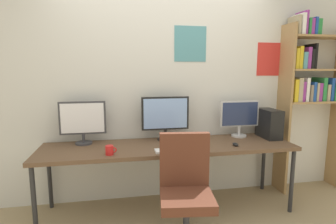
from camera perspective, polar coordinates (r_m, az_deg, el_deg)
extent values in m
cube|color=silver|center=(3.22, -1.22, 4.71)|extent=(5.09, 0.10, 2.60)
cube|color=teal|center=(3.24, 4.75, 14.16)|extent=(0.38, 0.01, 0.41)
cube|color=red|center=(3.65, 21.11, 10.36)|extent=(0.39, 0.01, 0.40)
cube|color=brown|center=(2.91, 0.18, -7.37)|extent=(2.69, 0.68, 0.04)
cylinder|color=#262628|center=(2.83, -26.48, -16.83)|extent=(0.04, 0.04, 0.70)
cylinder|color=#262628|center=(3.28, 24.72, -13.16)|extent=(0.04, 0.04, 0.70)
cylinder|color=#262628|center=(3.35, -23.75, -12.62)|extent=(0.04, 0.04, 0.70)
cylinder|color=#262628|center=(3.73, 19.53, -10.14)|extent=(0.04, 0.04, 0.70)
cube|color=#9E7A4C|center=(3.63, 23.30, 0.29)|extent=(0.03, 0.28, 2.07)
cube|color=#9E7A4C|center=(3.85, 28.35, 1.97)|extent=(0.76, 0.28, 0.02)
cube|color=#9E7A4C|center=(3.83, 28.79, 7.83)|extent=(0.76, 0.28, 0.02)
cube|color=#9E7A4C|center=(3.85, 29.24, 13.68)|extent=(0.76, 0.28, 0.02)
cube|color=gold|center=(3.64, 24.61, 4.20)|extent=(0.05, 0.22, 0.27)
cube|color=tan|center=(3.67, 25.33, 4.33)|extent=(0.05, 0.22, 0.29)
cube|color=#8C338C|center=(3.71, 25.86, 3.98)|extent=(0.04, 0.22, 0.24)
cube|color=white|center=(3.74, 26.53, 4.32)|extent=(0.04, 0.22, 0.29)
cube|color=gray|center=(3.76, 27.20, 3.65)|extent=(0.03, 0.22, 0.20)
cube|color=#1E4799|center=(3.79, 27.67, 3.90)|extent=(0.04, 0.22, 0.24)
cube|color=tan|center=(3.82, 28.16, 3.82)|extent=(0.03, 0.22, 0.23)
cube|color=#8C338C|center=(3.86, 28.62, 3.79)|extent=(0.04, 0.22, 0.22)
cube|color=#287F3D|center=(3.89, 29.28, 4.27)|extent=(0.05, 0.22, 0.29)
cube|color=tan|center=(3.93, 29.90, 3.63)|extent=(0.04, 0.22, 0.20)
cube|color=#1E4799|center=(3.96, 30.51, 4.20)|extent=(0.04, 0.22, 0.28)
cube|color=#287F3D|center=(3.98, 31.00, 3.70)|extent=(0.03, 0.22, 0.22)
cube|color=white|center=(4.02, 31.42, 3.46)|extent=(0.05, 0.22, 0.18)
cube|color=gold|center=(3.64, 24.79, 10.16)|extent=(0.04, 0.22, 0.24)
cube|color=gold|center=(3.67, 25.41, 10.31)|extent=(0.04, 0.22, 0.26)
cube|color=teal|center=(3.69, 26.12, 9.73)|extent=(0.05, 0.22, 0.20)
cube|color=#8C338C|center=(3.73, 26.78, 10.10)|extent=(0.05, 0.22, 0.25)
cube|color=black|center=(3.76, 27.38, 9.87)|extent=(0.04, 0.22, 0.23)
cube|color=black|center=(3.78, 27.88, 10.34)|extent=(0.03, 0.22, 0.30)
cube|color=tan|center=(3.67, 25.14, 16.17)|extent=(0.03, 0.22, 0.22)
cube|color=white|center=(3.69, 25.88, 16.25)|extent=(0.04, 0.22, 0.24)
cube|color=#8C338C|center=(3.73, 26.38, 16.39)|extent=(0.03, 0.22, 0.27)
cube|color=#287F3D|center=(3.74, 26.88, 15.67)|extent=(0.03, 0.22, 0.19)
cube|color=#8C338C|center=(3.76, 27.34, 15.57)|extent=(0.04, 0.22, 0.19)
cube|color=#1E4799|center=(3.79, 27.92, 15.60)|extent=(0.03, 0.22, 0.20)
cube|color=#287F3D|center=(3.82, 28.43, 15.37)|extent=(0.05, 0.22, 0.18)
cylinder|color=#2D2D33|center=(2.48, 3.90, -22.36)|extent=(0.06, 0.06, 0.38)
cube|color=#592D1E|center=(2.37, 3.96, -17.82)|extent=(0.49, 0.49, 0.08)
cube|color=#592D1E|center=(2.44, 3.47, -9.92)|extent=(0.45, 0.13, 0.48)
cylinder|color=#38383D|center=(3.08, -17.37, -6.28)|extent=(0.18, 0.18, 0.02)
cylinder|color=#38383D|center=(3.07, -17.42, -5.29)|extent=(0.03, 0.03, 0.09)
cube|color=#38383D|center=(3.03, -17.61, -1.19)|extent=(0.49, 0.03, 0.35)
cube|color=white|center=(3.01, -17.64, -1.25)|extent=(0.45, 0.01, 0.32)
cylinder|color=black|center=(3.10, -0.55, -5.76)|extent=(0.18, 0.18, 0.02)
cylinder|color=black|center=(3.09, -0.55, -4.66)|extent=(0.03, 0.03, 0.10)
cube|color=black|center=(3.04, -0.57, -0.27)|extent=(0.54, 0.03, 0.37)
cube|color=#8CB2F2|center=(3.03, -0.52, -0.32)|extent=(0.50, 0.01, 0.34)
cylinder|color=silver|center=(3.37, 14.74, -4.86)|extent=(0.18, 0.18, 0.02)
cylinder|color=silver|center=(3.36, 14.79, -3.82)|extent=(0.03, 0.03, 0.11)
cube|color=silver|center=(3.32, 14.89, -0.34)|extent=(0.48, 0.03, 0.31)
cube|color=navy|center=(3.31, 15.02, -0.39)|extent=(0.44, 0.01, 0.28)
cube|color=black|center=(3.40, 20.59, -2.30)|extent=(0.17, 0.34, 0.34)
cube|color=silver|center=(2.69, 1.11, -8.11)|extent=(0.36, 0.13, 0.02)
ellipsoid|color=black|center=(2.96, 14.07, -6.64)|extent=(0.06, 0.10, 0.03)
cylinder|color=red|center=(2.63, -12.28, -7.89)|extent=(0.08, 0.08, 0.09)
torus|color=red|center=(2.63, -11.40, -7.87)|extent=(0.06, 0.01, 0.06)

